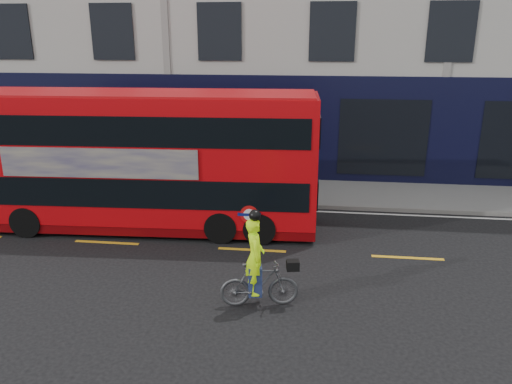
# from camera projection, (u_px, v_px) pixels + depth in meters

# --- Properties ---
(ground) EXTENTS (120.00, 120.00, 0.00)m
(ground) POSITION_uv_depth(u_px,v_px,m) (82.00, 267.00, 12.20)
(ground) COLOR black
(ground) RESTS_ON ground
(pavement) EXTENTS (60.00, 3.00, 0.12)m
(pavement) POSITION_uv_depth(u_px,v_px,m) (162.00, 187.00, 18.32)
(pavement) COLOR slate
(pavement) RESTS_ON ground
(kerb) EXTENTS (60.00, 0.12, 0.13)m
(kerb) POSITION_uv_depth(u_px,v_px,m) (148.00, 200.00, 16.90)
(kerb) COLOR slate
(kerb) RESTS_ON ground
(road_edge_line) EXTENTS (58.00, 0.10, 0.01)m
(road_edge_line) POSITION_uv_depth(u_px,v_px,m) (146.00, 204.00, 16.64)
(road_edge_line) COLOR silver
(road_edge_line) RESTS_ON ground
(lane_dashes) EXTENTS (58.00, 0.12, 0.01)m
(lane_dashes) POSITION_uv_depth(u_px,v_px,m) (107.00, 242.00, 13.61)
(lane_dashes) COLOR gold
(lane_dashes) RESTS_ON ground
(bus) EXTENTS (9.86, 2.65, 3.93)m
(bus) POSITION_uv_depth(u_px,v_px,m) (146.00, 160.00, 14.13)
(bus) COLOR red
(bus) RESTS_ON ground
(cyclist) EXTENTS (1.70, 0.76, 2.14)m
(cyclist) POSITION_uv_depth(u_px,v_px,m) (258.00, 275.00, 10.26)
(cyclist) COLOR #4B4D51
(cyclist) RESTS_ON ground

